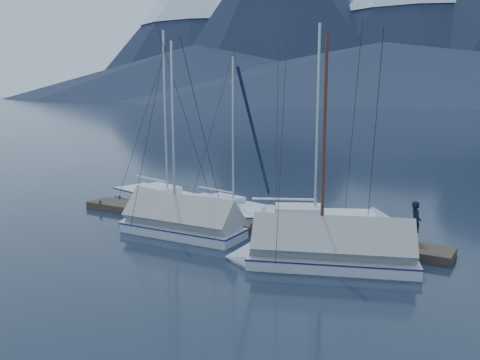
{
  "coord_description": "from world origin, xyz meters",
  "views": [
    {
      "loc": [
        11.33,
        -17.02,
        6.08
      ],
      "look_at": [
        0.0,
        2.0,
        2.2
      ],
      "focal_mm": 38.0,
      "sensor_mm": 36.0,
      "label": 1
    }
  ],
  "objects_px": {
    "sailboat_covered_far": "(173,224)",
    "person": "(416,223)",
    "sailboat_covered_near": "(317,253)",
    "sailboat_open_left": "(173,200)",
    "sailboat_open_right": "(326,220)",
    "sailboat_open_mid": "(240,210)"
  },
  "relations": [
    {
      "from": "sailboat_covered_far",
      "to": "person",
      "type": "distance_m",
      "value": 9.94
    },
    {
      "from": "sailboat_open_left",
      "to": "sailboat_open_right",
      "type": "height_order",
      "value": "sailboat_open_left"
    },
    {
      "from": "sailboat_covered_near",
      "to": "person",
      "type": "distance_m",
      "value": 4.29
    },
    {
      "from": "sailboat_open_left",
      "to": "sailboat_open_right",
      "type": "bearing_deg",
      "value": 2.05
    },
    {
      "from": "sailboat_open_right",
      "to": "person",
      "type": "height_order",
      "value": "sailboat_open_right"
    },
    {
      "from": "person",
      "to": "sailboat_open_left",
      "type": "bearing_deg",
      "value": 58.45
    },
    {
      "from": "sailboat_covered_near",
      "to": "sailboat_covered_far",
      "type": "distance_m",
      "value": 6.93
    },
    {
      "from": "sailboat_open_left",
      "to": "person",
      "type": "relative_size",
      "value": 6.16
    },
    {
      "from": "sailboat_open_left",
      "to": "person",
      "type": "xyz_separation_m",
      "value": [
        13.21,
        -2.02,
        0.99
      ]
    },
    {
      "from": "sailboat_covered_far",
      "to": "person",
      "type": "height_order",
      "value": "sailboat_covered_far"
    },
    {
      "from": "sailboat_covered_near",
      "to": "sailboat_open_right",
      "type": "bearing_deg",
      "value": 108.0
    },
    {
      "from": "sailboat_open_mid",
      "to": "sailboat_open_right",
      "type": "bearing_deg",
      "value": 3.06
    },
    {
      "from": "sailboat_open_mid",
      "to": "sailboat_covered_near",
      "type": "distance_m",
      "value": 8.36
    },
    {
      "from": "sailboat_open_mid",
      "to": "sailboat_covered_near",
      "type": "bearing_deg",
      "value": -40.15
    },
    {
      "from": "sailboat_covered_far",
      "to": "person",
      "type": "xyz_separation_m",
      "value": [
        9.54,
        2.69,
        0.73
      ]
    },
    {
      "from": "sailboat_covered_near",
      "to": "person",
      "type": "height_order",
      "value": "sailboat_covered_near"
    },
    {
      "from": "sailboat_covered_far",
      "to": "sailboat_open_left",
      "type": "bearing_deg",
      "value": 127.99
    },
    {
      "from": "sailboat_open_right",
      "to": "sailboat_covered_near",
      "type": "distance_m",
      "value": 5.93
    },
    {
      "from": "sailboat_open_right",
      "to": "sailboat_covered_far",
      "type": "distance_m",
      "value": 7.14
    },
    {
      "from": "sailboat_open_right",
      "to": "sailboat_covered_far",
      "type": "bearing_deg",
      "value": -135.28
    },
    {
      "from": "sailboat_open_left",
      "to": "sailboat_open_right",
      "type": "relative_size",
      "value": 1.02
    },
    {
      "from": "sailboat_open_left",
      "to": "sailboat_covered_far",
      "type": "distance_m",
      "value": 5.98
    }
  ]
}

